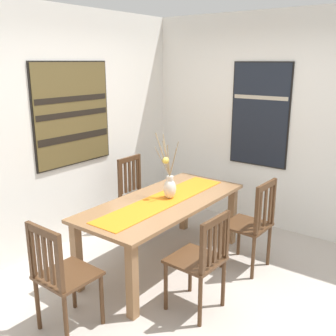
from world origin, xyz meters
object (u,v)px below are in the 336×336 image
painting_on_side_wall (260,115)px  chair_2 (138,193)px  chair_0 (252,224)px  dining_table (163,209)px  painting_on_back_wall (72,114)px  centerpiece_vase (169,185)px  chair_1 (201,259)px  chair_3 (61,274)px

painting_on_side_wall → chair_2: bearing=137.3°
chair_0 → dining_table: bearing=121.4°
painting_on_back_wall → painting_on_side_wall: painting_on_back_wall is taller
centerpiece_vase → painting_on_side_wall: 1.67m
centerpiece_vase → chair_0: 0.93m
dining_table → painting_on_side_wall: 1.84m
chair_2 → painting_on_side_wall: painting_on_side_wall is taller
painting_on_back_wall → painting_on_side_wall: bearing=-42.1°
centerpiece_vase → chair_1: 0.98m
chair_0 → painting_on_back_wall: bearing=105.5°
dining_table → chair_3: chair_3 is taller
chair_1 → chair_2: (0.92, 1.51, 0.02)m
dining_table → painting_on_side_wall: (1.62, -0.30, 0.83)m
chair_3 → painting_on_side_wall: 3.11m
chair_3 → painting_on_back_wall: 2.04m
chair_0 → painting_on_back_wall: size_ratio=0.82×
chair_0 → chair_1: chair_0 is taller
chair_0 → painting_on_back_wall: 2.33m
centerpiece_vase → painting_on_back_wall: (-0.16, 1.26, 0.65)m
chair_1 → painting_on_side_wall: bearing=12.3°
painting_on_side_wall → chair_3: bearing=174.5°
chair_3 → painting_on_back_wall: (1.25, 1.26, 1.02)m
chair_0 → chair_3: (-1.81, 0.76, 0.00)m
chair_1 → chair_3: bearing=140.1°
dining_table → chair_3: size_ratio=2.03×
chair_3 → chair_2: bearing=23.5°
chair_1 → dining_table: bearing=58.7°
chair_1 → painting_on_side_wall: size_ratio=0.70×
chair_0 → chair_2: (-0.01, 1.54, 0.01)m
chair_1 → painting_on_back_wall: 2.27m
dining_table → chair_3: (-1.33, -0.01, -0.12)m
chair_0 → chair_2: chair_0 is taller
chair_2 → painting_on_side_wall: (1.15, -1.06, 0.94)m
dining_table → chair_2: size_ratio=2.00×
dining_table → chair_2: chair_2 is taller
painting_on_side_wall → painting_on_back_wall: bearing=137.9°
dining_table → painting_on_back_wall: bearing=93.9°
centerpiece_vase → painting_on_back_wall: bearing=97.4°
dining_table → painting_on_back_wall: 1.54m
chair_2 → centerpiece_vase: bearing=-116.3°
chair_0 → chair_2: size_ratio=1.01×
chair_2 → painting_on_side_wall: 1.83m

